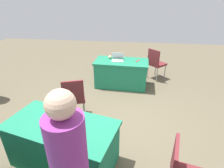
{
  "coord_description": "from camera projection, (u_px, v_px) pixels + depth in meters",
  "views": [
    {
      "loc": [
        -0.42,
        2.89,
        2.45
      ],
      "look_at": [
        -0.03,
        -0.16,
        0.9
      ],
      "focal_mm": 29.17,
      "sensor_mm": 36.0,
      "label": 1
    }
  ],
  "objects": [
    {
      "name": "ground_plane",
      "position": [
        110.0,
        127.0,
        3.71
      ],
      "size": [
        14.4,
        14.4,
        0.0
      ],
      "primitive_type": "plane",
      "color": "brown"
    },
    {
      "name": "table_mid_right",
      "position": [
        63.0,
        144.0,
        2.79
      ],
      "size": [
        1.77,
        1.16,
        0.75
      ],
      "rotation": [
        0.0,
        0.0,
        -0.24
      ],
      "color": "#1E7A56",
      "rests_on": "ground"
    },
    {
      "name": "yarn_ball",
      "position": [
        110.0,
        57.0,
        5.21
      ],
      "size": [
        0.1,
        0.1,
        0.1
      ],
      "primitive_type": "sphere",
      "color": "beige",
      "rests_on": "table_foreground"
    },
    {
      "name": "chair_tucked_left",
      "position": [
        74.0,
        96.0,
        3.7
      ],
      "size": [
        0.56,
        0.56,
        0.97
      ],
      "rotation": [
        0.0,
        0.0,
        3.49
      ],
      "color": "#9E9993",
      "rests_on": "ground"
    },
    {
      "name": "person_organiser",
      "position": [
        70.0,
        167.0,
        1.65
      ],
      "size": [
        0.43,
        0.43,
        1.83
      ],
      "rotation": [
        0.0,
        0.0,
        0.31
      ],
      "color": "#26262D",
      "rests_on": "ground"
    },
    {
      "name": "chair_aisle",
      "position": [
        156.0,
        62.0,
        5.55
      ],
      "size": [
        0.62,
        0.62,
        0.96
      ],
      "rotation": [
        0.0,
        0.0,
        2.35
      ],
      "color": "#9E9993",
      "rests_on": "ground"
    },
    {
      "name": "laptop_silver",
      "position": [
        118.0,
        59.0,
        5.07
      ],
      "size": [
        0.33,
        0.31,
        0.21
      ],
      "rotation": [
        0.0,
        0.0,
        0.04
      ],
      "color": "silver",
      "rests_on": "table_foreground"
    },
    {
      "name": "scissors_red",
      "position": [
        138.0,
        61.0,
        5.05
      ],
      "size": [
        0.12,
        0.18,
        0.01
      ],
      "primitive_type": "cube",
      "rotation": [
        0.0,
        0.0,
        1.09
      ],
      "color": "red",
      "rests_on": "table_foreground"
    },
    {
      "name": "table_foreground",
      "position": [
        121.0,
        73.0,
        5.22
      ],
      "size": [
        1.52,
        0.83,
        0.75
      ],
      "rotation": [
        0.0,
        0.0,
        -0.05
      ],
      "color": "#1E7A56",
      "rests_on": "ground"
    }
  ]
}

